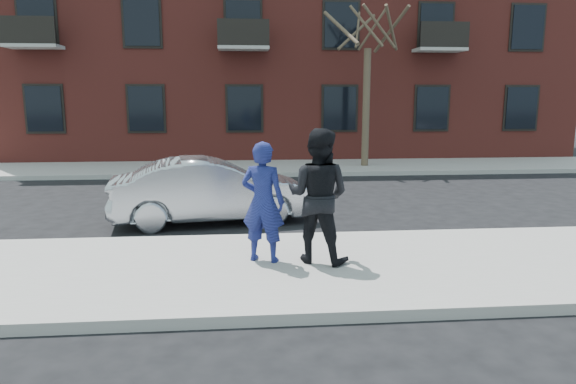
{
  "coord_description": "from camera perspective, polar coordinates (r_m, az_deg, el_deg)",
  "views": [
    {
      "loc": [
        -0.0,
        -7.55,
        2.61
      ],
      "look_at": [
        0.7,
        0.4,
        1.14
      ],
      "focal_mm": 32.0,
      "sensor_mm": 36.0,
      "label": 1
    }
  ],
  "objects": [
    {
      "name": "apartment_building",
      "position": [
        25.87,
        -0.63,
        18.28
      ],
      "size": [
        24.3,
        10.3,
        12.3
      ],
      "color": "maroon",
      "rests_on": "ground"
    },
    {
      "name": "near_curb",
      "position": [
        9.44,
        -4.9,
        -5.21
      ],
      "size": [
        50.0,
        0.1,
        0.15
      ],
      "primitive_type": "cube",
      "color": "#999691",
      "rests_on": "ground"
    },
    {
      "name": "near_sidewalk",
      "position": [
        7.72,
        -4.84,
        -8.79
      ],
      "size": [
        50.0,
        3.5,
        0.15
      ],
      "primitive_type": "cube",
      "color": "gray",
      "rests_on": "ground"
    },
    {
      "name": "ground",
      "position": [
        7.98,
        -4.84,
        -8.71
      ],
      "size": [
        100.0,
        100.0,
        0.0
      ],
      "primitive_type": "plane",
      "color": "black",
      "rests_on": "ground"
    },
    {
      "name": "street_tree",
      "position": [
        19.31,
        8.95,
        18.97
      ],
      "size": [
        3.6,
        3.6,
        6.8
      ],
      "color": "#3E3124",
      "rests_on": "far_sidewalk"
    },
    {
      "name": "far_sidewalk",
      "position": [
        18.97,
        -5.04,
        2.68
      ],
      "size": [
        50.0,
        3.5,
        0.15
      ],
      "primitive_type": "cube",
      "color": "gray",
      "rests_on": "ground"
    },
    {
      "name": "man_hoodie",
      "position": [
        7.73,
        -2.8,
        -1.12
      ],
      "size": [
        0.78,
        0.64,
        1.83
      ],
      "rotation": [
        0.0,
        0.0,
        2.79
      ],
      "color": "navy",
      "rests_on": "near_sidewalk"
    },
    {
      "name": "man_peacoat",
      "position": [
        7.71,
        3.36,
        -0.43
      ],
      "size": [
        1.22,
        1.13,
        2.02
      ],
      "rotation": [
        0.0,
        0.0,
        2.68
      ],
      "color": "black",
      "rests_on": "near_sidewalk"
    },
    {
      "name": "far_curb",
      "position": [
        17.18,
        -5.03,
        1.88
      ],
      "size": [
        50.0,
        0.1,
        0.15
      ],
      "primitive_type": "cube",
      "color": "#999691",
      "rests_on": "ground"
    },
    {
      "name": "silver_sedan",
      "position": [
        10.94,
        -8.49,
        0.16
      ],
      "size": [
        4.34,
        2.08,
        1.37
      ],
      "primitive_type": "imported",
      "rotation": [
        0.0,
        0.0,
        1.73
      ],
      "color": "#999BA3",
      "rests_on": "ground"
    }
  ]
}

